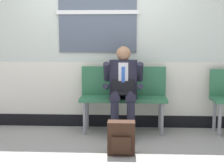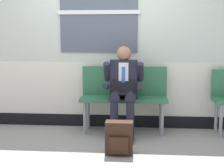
% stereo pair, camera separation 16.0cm
% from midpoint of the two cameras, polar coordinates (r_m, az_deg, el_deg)
% --- Properties ---
extents(ground_plane, '(18.00, 18.00, 0.00)m').
position_cam_midpoint_polar(ground_plane, '(4.79, -0.98, -9.01)').
color(ground_plane, gray).
extents(station_wall, '(5.89, 0.17, 2.63)m').
position_cam_midpoint_polar(station_wall, '(5.19, -0.33, 6.94)').
color(station_wall, beige).
rests_on(station_wall, ground).
extents(bench_with_person, '(1.27, 0.42, 0.97)m').
position_cam_midpoint_polar(bench_with_person, '(4.96, 3.00, -1.54)').
color(bench_with_person, '#2D6B47').
rests_on(bench_with_person, ground).
extents(person_seated, '(0.57, 0.70, 1.28)m').
position_cam_midpoint_polar(person_seated, '(4.75, 2.92, -0.61)').
color(person_seated, '#1E1E2D').
rests_on(person_seated, ground).
extents(backpack, '(0.33, 0.22, 0.40)m').
position_cam_midpoint_polar(backpack, '(4.04, 2.37, -9.29)').
color(backpack, '#331E14').
rests_on(backpack, ground).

